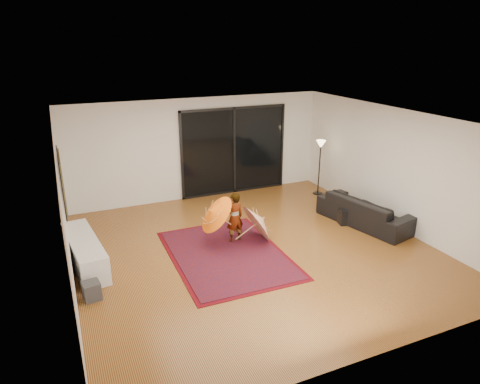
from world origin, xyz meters
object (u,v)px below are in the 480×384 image
sofa (365,211)px  child (235,217)px  media_console (84,252)px  ottoman (349,213)px

sofa → child: size_ratio=2.06×
media_console → child: 3.06m
sofa → ottoman: (-0.21, 0.31, -0.15)m
ottoman → child: (-2.95, 0.06, 0.37)m
ottoman → media_console: bearing=177.4°
media_console → ottoman: size_ratio=3.09×
media_console → sofa: bearing=-12.1°
sofa → child: (-3.16, 0.37, 0.22)m
media_console → ottoman: (5.99, -0.27, -0.09)m
media_console → child: bearing=-10.6°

